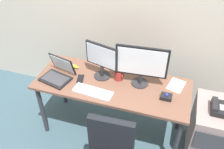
# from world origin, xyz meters

# --- Properties ---
(ground_plane) EXTENTS (8.00, 8.00, 0.00)m
(ground_plane) POSITION_xyz_m (0.00, 0.00, 0.00)
(ground_plane) COLOR #37515C
(back_wall) EXTENTS (6.00, 0.10, 2.80)m
(back_wall) POSITION_xyz_m (0.00, 0.67, 1.40)
(back_wall) COLOR beige
(back_wall) RESTS_ON ground
(desk) EXTENTS (1.64, 0.64, 0.74)m
(desk) POSITION_xyz_m (0.00, 0.00, 0.66)
(desk) COLOR brown
(desk) RESTS_ON ground
(file_cabinet) EXTENTS (0.42, 0.53, 0.69)m
(file_cabinet) POSITION_xyz_m (1.09, -0.01, 0.34)
(file_cabinet) COLOR gray
(file_cabinet) RESTS_ON ground
(desk_phone) EXTENTS (0.17, 0.20, 0.09)m
(desk_phone) POSITION_xyz_m (1.08, -0.02, 0.72)
(desk_phone) COLOR black
(desk_phone) RESTS_ON file_cabinet
(monitor_main) EXTENTS (0.53, 0.18, 0.45)m
(monitor_main) POSITION_xyz_m (0.28, 0.09, 1.00)
(monitor_main) COLOR #262628
(monitor_main) RESTS_ON desk
(monitor_side) EXTENTS (0.37, 0.18, 0.40)m
(monitor_side) POSITION_xyz_m (-0.14, 0.08, 0.97)
(monitor_side) COLOR #262628
(monitor_side) RESTS_ON desk
(keyboard) EXTENTS (0.42, 0.17, 0.03)m
(keyboard) POSITION_xyz_m (-0.14, -0.20, 0.75)
(keyboard) COLOR silver
(keyboard) RESTS_ON desk
(laptop) EXTENTS (0.37, 0.35, 0.23)m
(laptop) POSITION_xyz_m (-0.59, -0.08, 0.79)
(laptop) COLOR black
(laptop) RESTS_ON desk
(trackball_mouse) EXTENTS (0.11, 0.09, 0.07)m
(trackball_mouse) POSITION_xyz_m (0.58, -0.06, 0.76)
(trackball_mouse) COLOR black
(trackball_mouse) RESTS_ON desk
(coffee_mug) EXTENTS (0.10, 0.09, 0.11)m
(coffee_mug) POSITION_xyz_m (0.05, 0.09, 0.79)
(coffee_mug) COLOR #A02F2C
(coffee_mug) RESTS_ON desk
(paper_notepad) EXTENTS (0.19, 0.24, 0.01)m
(paper_notepad) POSITION_xyz_m (0.65, 0.16, 0.75)
(paper_notepad) COLOR white
(paper_notepad) RESTS_ON desk
(cell_phone) EXTENTS (0.10, 0.15, 0.01)m
(cell_phone) POSITION_xyz_m (-0.35, -0.04, 0.74)
(cell_phone) COLOR black
(cell_phone) RESTS_ON desk
(banana) EXTENTS (0.19, 0.08, 0.04)m
(banana) POSITION_xyz_m (-0.53, 0.14, 0.76)
(banana) COLOR yellow
(banana) RESTS_ON desk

